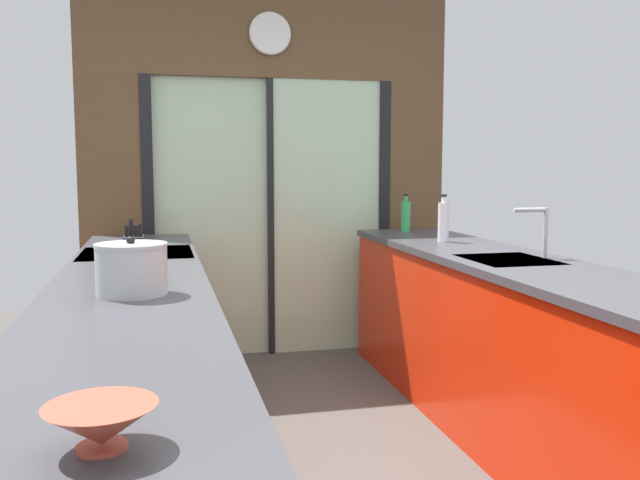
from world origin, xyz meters
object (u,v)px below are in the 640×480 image
Objects in this scene: oven_range at (140,338)px; soap_bottle_far at (406,216)px; mixing_bowl at (101,425)px; knife_block at (134,258)px; stock_pot at (132,269)px; soap_bottle_near at (443,221)px.

soap_bottle_far is at bearing 22.22° from oven_range.
soap_bottle_far is (1.78, 3.32, 0.07)m from mixing_bowl.
knife_block reaches higher than oven_range.
stock_pot is 2.21m from soap_bottle_near.
soap_bottle_far is at bearing 61.82° from mixing_bowl.
oven_range is at bearing -177.05° from soap_bottle_near.
mixing_bowl is 0.72× the size of stock_pot.
soap_bottle_near reaches higher than oven_range.
stock_pot is (0.02, -1.22, 0.56)m from oven_range.
oven_range is 4.95× the size of mixing_bowl.
knife_block is at bearing 90.00° from mixing_bowl.
knife_block is at bearing -150.47° from soap_bottle_near.
stock_pot is (0.00, -0.30, -0.00)m from knife_block.
mixing_bowl is 0.74× the size of knife_block.
knife_block is 2.43m from soap_bottle_far.
knife_block is (-0.00, 1.67, 0.05)m from mixing_bowl.
oven_range is at bearing 91.15° from knife_block.
soap_bottle_near is (1.78, 2.68, 0.08)m from mixing_bowl.
oven_range is 3.19× the size of soap_bottle_near.
soap_bottle_far is at bearing 90.00° from soap_bottle_near.
soap_bottle_far reaches higher than oven_range.
soap_bottle_far is at bearing 42.83° from knife_block.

